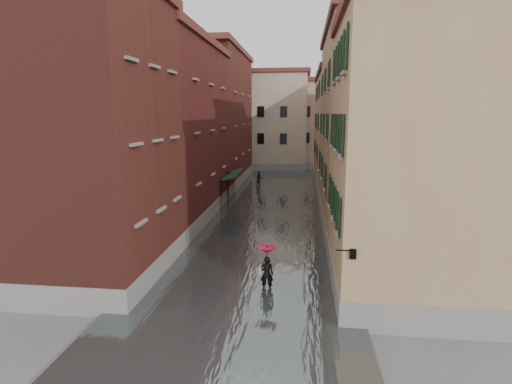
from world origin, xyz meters
The scene contains 16 objects.
ground centered at (0.00, 0.00, 0.00)m, with size 120.00×120.00×0.00m, color slate.
floodwater centered at (0.00, 13.00, 0.10)m, with size 10.00×60.00×0.20m, color #51585A.
building_left_near centered at (-7.00, -2.00, 6.50)m, with size 6.00×8.00×13.00m, color brown.
building_left_mid centered at (-7.00, 9.00, 6.25)m, with size 6.00×14.00×12.50m, color #571F1B.
building_left_far centered at (-7.00, 24.00, 7.00)m, with size 6.00×16.00×14.00m, color brown.
building_right_near centered at (7.00, -2.00, 5.75)m, with size 6.00×8.00×11.50m, color #A97B57.
building_right_mid centered at (7.00, 9.00, 6.50)m, with size 6.00×14.00×13.00m, color #9D845F.
building_right_far centered at (7.00, 24.00, 5.75)m, with size 6.00×16.00×11.50m, color #A97B57.
building_end_cream centered at (-3.00, 38.00, 6.50)m, with size 12.00×9.00×13.00m, color beige.
building_end_pink centered at (6.00, 40.00, 6.00)m, with size 10.00×9.00×12.00m, color #CAA18E.
awning_near centered at (-3.49, 13.08, 2.47)m, with size 1.09×3.03×2.80m.
awning_far centered at (-3.49, 16.31, 2.47)m, with size 1.09×3.01×2.80m.
wall_lantern centered at (4.33, -6.00, 3.01)m, with size 0.71×0.22×0.35m.
window_planters centered at (4.12, 0.59, 3.51)m, with size 0.59×10.58×0.84m.
pedestrian_main centered at (1.09, -2.94, 1.20)m, with size 0.86×0.86×2.06m.
pedestrian_far centered at (-2.00, 22.54, 0.83)m, with size 0.80×0.63×1.65m, color black.
Camera 1 is at (2.54, -19.44, 7.77)m, focal length 28.00 mm.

